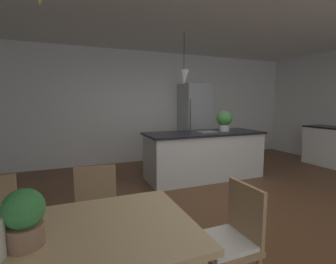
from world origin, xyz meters
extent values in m
cube|color=brown|center=(0.00, 0.00, -0.02)|extent=(10.00, 8.40, 0.04)
cube|color=white|center=(0.00, 3.26, 1.35)|extent=(10.00, 0.12, 2.70)
cube|color=tan|center=(-2.13, -1.24, 0.72)|extent=(1.81, 0.89, 0.04)
cylinder|color=tan|center=(-1.30, -0.87, 0.36)|extent=(0.06, 0.06, 0.72)
cube|color=#A87F56|center=(-0.90, -1.24, 0.43)|extent=(0.40, 0.40, 0.04)
cube|color=white|center=(-0.90, -1.24, 0.47)|extent=(0.36, 0.36, 0.03)
cube|color=#A87F56|center=(-0.72, -1.24, 0.66)|extent=(0.03, 0.38, 0.42)
cylinder|color=#A87F56|center=(-0.73, -1.07, 0.21)|extent=(0.04, 0.04, 0.41)
cylinder|color=#A87F56|center=(-2.37, -0.30, 0.21)|extent=(0.04, 0.04, 0.41)
cube|color=#A87F56|center=(-1.72, -0.47, 0.43)|extent=(0.43, 0.43, 0.04)
cube|color=white|center=(-1.72, -0.47, 0.47)|extent=(0.38, 0.38, 0.03)
cube|color=#A87F56|center=(-1.71, -0.29, 0.66)|extent=(0.38, 0.06, 0.42)
cylinder|color=#A87F56|center=(-1.56, -0.65, 0.21)|extent=(0.04, 0.04, 0.41)
cylinder|color=#A87F56|center=(-1.90, -0.63, 0.21)|extent=(0.04, 0.04, 0.41)
cylinder|color=#A87F56|center=(-1.54, -0.31, 0.21)|extent=(0.04, 0.04, 0.41)
cylinder|color=#A87F56|center=(-1.88, -0.29, 0.21)|extent=(0.04, 0.04, 0.41)
cube|color=silver|center=(0.48, 1.42, 0.44)|extent=(2.23, 0.80, 0.88)
cube|color=black|center=(0.48, 1.42, 0.88)|extent=(2.29, 0.86, 0.04)
cube|color=gray|center=(0.54, 1.42, 0.91)|extent=(0.36, 0.30, 0.01)
cube|color=#B2B5B7|center=(1.04, 2.86, 0.97)|extent=(0.67, 0.64, 1.93)
cylinder|color=#4C4C4C|center=(0.74, 2.52, 0.97)|extent=(0.02, 0.02, 1.16)
cylinder|color=black|center=(0.03, 1.42, 2.37)|extent=(0.01, 0.01, 0.65)
cone|color=#B7B7B7|center=(0.03, 1.42, 1.91)|extent=(0.17, 0.17, 0.27)
cylinder|color=beige|center=(0.93, 1.42, 0.96)|extent=(0.20, 0.20, 0.12)
sphere|color=#478C42|center=(0.93, 1.42, 1.16)|extent=(0.31, 0.31, 0.31)
cylinder|color=#8C664C|center=(-2.14, -1.28, 0.80)|extent=(0.17, 0.17, 0.11)
sphere|color=#387F3D|center=(-2.14, -1.28, 0.94)|extent=(0.20, 0.20, 0.20)
camera|label=1|loc=(-1.90, -2.62, 1.47)|focal=25.97mm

